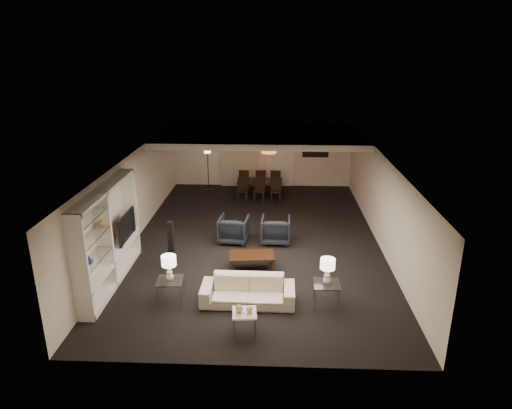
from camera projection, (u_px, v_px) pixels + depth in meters
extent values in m
plane|color=black|center=(256.00, 240.00, 13.26)|extent=(11.00, 11.00, 0.00)
cube|color=silver|center=(256.00, 156.00, 12.43)|extent=(7.00, 11.00, 0.02)
cube|color=beige|center=(262.00, 155.00, 18.03)|extent=(7.00, 0.02, 2.50)
cube|color=beige|center=(242.00, 304.00, 7.66)|extent=(7.00, 0.02, 2.50)
cube|color=beige|center=(133.00, 198.00, 12.99)|extent=(0.02, 11.00, 2.50)
cube|color=beige|center=(381.00, 201.00, 12.70)|extent=(0.02, 11.00, 2.50)
cube|color=silver|center=(260.00, 136.00, 15.76)|extent=(7.00, 4.00, 0.20)
cube|color=beige|center=(239.00, 156.00, 18.01)|extent=(1.50, 0.12, 2.40)
cube|color=silver|center=(280.00, 160.00, 18.04)|extent=(0.90, 0.05, 2.10)
cube|color=#142D38|center=(316.00, 148.00, 17.81)|extent=(0.95, 0.04, 0.65)
cylinder|color=#D8591E|center=(269.00, 149.00, 15.91)|extent=(0.52, 0.52, 0.24)
imported|color=beige|center=(248.00, 291.00, 9.94)|extent=(2.05, 0.83, 0.60)
imported|color=black|center=(234.00, 229.00, 13.05)|extent=(0.90, 0.92, 0.76)
imported|color=black|center=(276.00, 230.00, 13.00)|extent=(0.84, 0.86, 0.76)
sphere|color=tan|center=(239.00, 308.00, 8.83)|extent=(0.15, 0.15, 0.15)
sphere|color=#DDC975|center=(250.00, 309.00, 8.83)|extent=(0.13, 0.13, 0.13)
imported|color=black|center=(122.00, 226.00, 11.39)|extent=(1.17, 0.15, 0.67)
imported|color=#222896|center=(89.00, 260.00, 9.46)|extent=(0.17, 0.17, 0.17)
imported|color=#B3783B|center=(101.00, 223.00, 10.10)|extent=(0.16, 0.16, 0.17)
cube|color=black|center=(171.00, 245.00, 11.45)|extent=(0.15, 0.15, 1.25)
imported|color=black|center=(260.00, 189.00, 17.01)|extent=(1.69, 0.96, 0.59)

